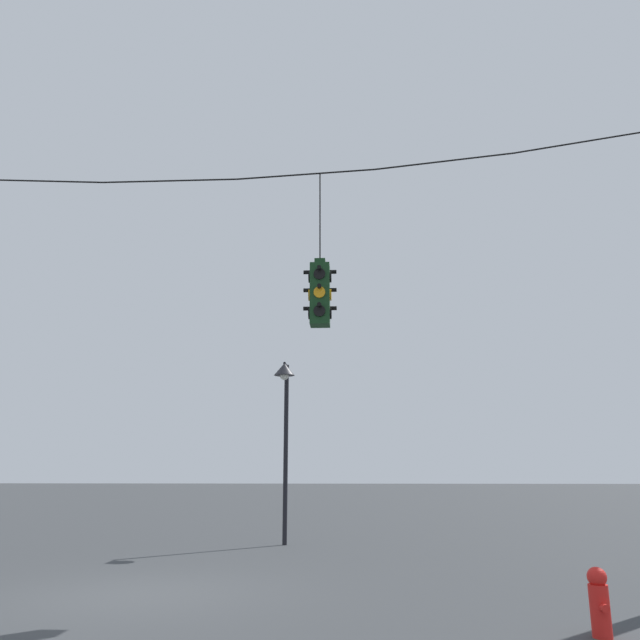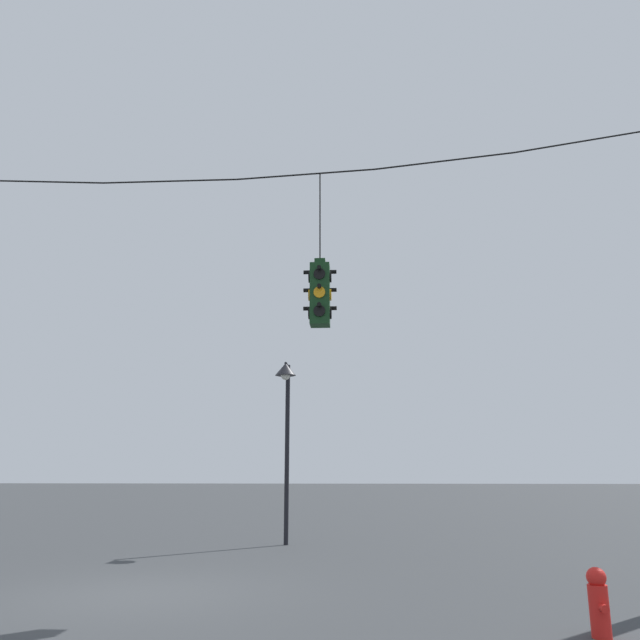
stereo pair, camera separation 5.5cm
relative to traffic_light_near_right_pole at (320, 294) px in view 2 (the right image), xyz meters
name	(u,v)px [view 2 (the right image)]	position (x,y,z in m)	size (l,w,h in m)	color
ground_plane	(135,595)	(-2.79, -0.43, -4.84)	(200.00, 200.00, 0.00)	#383A3D
span_wire	(171,169)	(-2.79, 0.00, 2.47)	(17.69, 0.03, 0.80)	black
traffic_light_near_right_pole	(320,294)	(0.00, 0.00, 0.00)	(0.58, 0.58, 2.86)	#143819
street_lamp	(286,400)	(-1.25, 6.05, -1.16)	(0.55, 0.94, 4.68)	black
fire_hydrant	(599,602)	(3.32, -2.62, -4.46)	(0.22, 0.30, 0.75)	red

